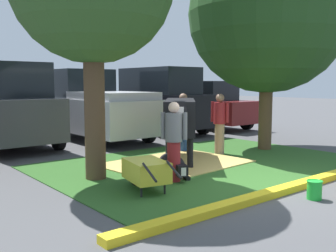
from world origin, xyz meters
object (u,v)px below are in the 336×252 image
object	(u,v)px
shade_tree_right	(268,13)
person_visitor_near	(220,122)
cow_holstein	(180,117)
person_handler	(174,139)
person_visitor_far	(183,121)
suv_black	(159,100)
pickup_truck_black	(93,107)
sedan_silver	(207,105)
calf_lying	(172,165)
bucket_green	(314,189)
suv_dark_grey	(7,105)
wheelbarrow	(146,171)

from	to	relation	value
shade_tree_right	person_visitor_near	size ratio (longest dim) A/B	3.73
shade_tree_right	cow_holstein	size ratio (longest dim) A/B	2.39
person_handler	person_visitor_far	xyz separation A→B (m)	(2.37, 2.42, 0.04)
suv_black	shade_tree_right	bearing A→B (deg)	-90.43
shade_tree_right	person_handler	bearing A→B (deg)	-164.75
shade_tree_right	pickup_truck_black	bearing A→B (deg)	119.34
person_handler	person_visitor_far	size ratio (longest dim) A/B	0.96
person_visitor_near	person_visitor_far	distance (m)	1.05
shade_tree_right	person_visitor_far	xyz separation A→B (m)	(-2.13, 1.19, -3.01)
sedan_silver	suv_black	bearing A→B (deg)	177.70
shade_tree_right	sedan_silver	size ratio (longest dim) A/B	1.40
calf_lying	bucket_green	size ratio (longest dim) A/B	4.10
suv_dark_grey	bucket_green	bearing A→B (deg)	-75.64
person_visitor_far	bucket_green	world-z (taller)	person_visitor_far
wheelbarrow	suv_black	world-z (taller)	suv_black
shade_tree_right	suv_dark_grey	distance (m)	8.16
pickup_truck_black	sedan_silver	bearing A→B (deg)	-0.95
cow_holstein	person_visitor_near	xyz separation A→B (m)	(1.54, 0.13, -0.23)
cow_holstein	calf_lying	xyz separation A→B (m)	(-1.10, -1.04, -0.88)
pickup_truck_black	calf_lying	bearing A→B (deg)	-103.15
cow_holstein	pickup_truck_black	bearing A→B (deg)	86.61
person_handler	bucket_green	distance (m)	2.70
person_visitor_far	sedan_silver	distance (m)	6.06
bucket_green	pickup_truck_black	bearing A→B (deg)	86.33
person_visitor_near	suv_dark_grey	xyz separation A→B (m)	(-4.07, 4.94, 0.38)
sedan_silver	shade_tree_right	bearing A→B (deg)	-117.45
bucket_green	sedan_silver	bearing A→B (deg)	55.06
wheelbarrow	bucket_green	bearing A→B (deg)	-48.04
person_visitor_near	cow_holstein	bearing A→B (deg)	-175.05
person_visitor_near	sedan_silver	xyz separation A→B (m)	(4.20, 4.70, 0.09)
person_visitor_near	bucket_green	size ratio (longest dim) A/B	5.13
bucket_green	wheelbarrow	bearing A→B (deg)	131.96
wheelbarrow	pickup_truck_black	size ratio (longest dim) A/B	0.30
person_visitor_near	pickup_truck_black	size ratio (longest dim) A/B	0.31
cow_holstein	suv_black	bearing A→B (deg)	57.17
person_visitor_near	suv_dark_grey	size ratio (longest dim) A/B	0.36
shade_tree_right	person_handler	size ratio (longest dim) A/B	3.90
bucket_green	suv_dark_grey	distance (m)	9.19
bucket_green	suv_black	xyz separation A→B (m)	(3.45, 8.70, 1.10)
wheelbarrow	suv_black	bearing A→B (deg)	50.57
pickup_truck_black	person_handler	bearing A→B (deg)	-104.59
shade_tree_right	cow_holstein	xyz separation A→B (m)	(-3.15, 0.16, -2.78)
bucket_green	calf_lying	bearing A→B (deg)	107.05
shade_tree_right	person_visitor_near	distance (m)	3.43
bucket_green	person_visitor_far	bearing A→B (deg)	75.04
shade_tree_right	cow_holstein	world-z (taller)	shade_tree_right
person_visitor_near	suv_black	bearing A→B (deg)	71.13
person_visitor_near	pickup_truck_black	bearing A→B (deg)	104.65
shade_tree_right	calf_lying	bearing A→B (deg)	-168.30
person_handler	suv_black	distance (m)	7.79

